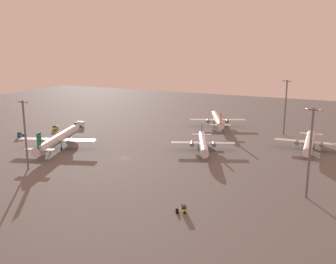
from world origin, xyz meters
TOP-DOWN VIEW (x-y plane):
  - ground_plane at (0.00, 0.00)m, footprint 416.00×416.00m
  - airplane_far_stand at (-34.63, -0.40)m, footprint 34.11×43.36m
  - airplane_taxiway_distant at (24.95, 24.31)m, footprint 26.96×34.16m
  - airplane_terminal_side at (66.88, 44.72)m, footprint 29.89×38.40m
  - airplane_near_gate at (14.61, 75.39)m, footprint 29.85×37.79m
  - catering_truck at (-55.15, 40.69)m, footprint 5.92×3.11m
  - maintenance_van at (-62.26, 29.15)m, footprint 3.31×4.57m
  - pushback_tug at (42.20, -37.70)m, footprint 3.55×2.99m
  - cargo_loader at (-66.21, 8.92)m, footprint 4.57×3.74m
  - apron_light_east at (51.90, 70.87)m, footprint 4.80×0.90m
  - apron_light_west at (-25.34, -27.69)m, footprint 4.80×0.90m
  - apron_light_central at (71.92, -11.49)m, footprint 4.80×0.90m

SIDE VIEW (x-z plane):
  - ground_plane at x=0.00m, z-range 0.00..0.00m
  - pushback_tug at x=42.20m, z-range 0.04..2.09m
  - maintenance_van at x=-62.26m, z-range 0.05..2.30m
  - cargo_loader at x=-66.21m, z-range 0.05..2.30m
  - catering_truck at x=-55.15m, z-range 0.05..3.10m
  - airplane_taxiway_distant at x=24.95m, z-range -1.12..8.08m
  - airplane_terminal_side at x=66.88m, z-range -1.20..8.65m
  - airplane_near_gate at x=14.61m, z-range -1.25..9.00m
  - airplane_far_stand at x=-34.63m, z-range -1.40..10.04m
  - apron_light_west at x=-25.34m, z-range 1.84..27.83m
  - apron_light_central at x=71.92m, z-range 1.87..29.65m
  - apron_light_east at x=51.90m, z-range 1.87..29.92m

